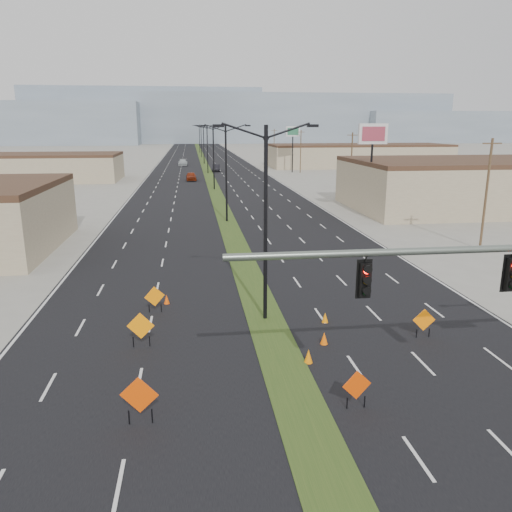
{
  "coord_description": "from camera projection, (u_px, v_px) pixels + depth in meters",
  "views": [
    {
      "loc": [
        -3.67,
        -12.54,
        9.96
      ],
      "look_at": [
        -0.35,
        13.04,
        3.2
      ],
      "focal_mm": 35.0,
      "sensor_mm": 36.0,
      "label": 1
    }
  ],
  "objects": [
    {
      "name": "ground",
      "position": [
        323.0,
        467.0,
        15.01
      ],
      "size": [
        600.0,
        600.0,
        0.0
      ],
      "primitive_type": "plane",
      "color": "gray",
      "rests_on": "ground"
    },
    {
      "name": "road_surface",
      "position": [
        207.0,
        172.0,
        110.94
      ],
      "size": [
        25.0,
        400.0,
        0.02
      ],
      "primitive_type": "cube",
      "color": "black",
      "rests_on": "ground"
    },
    {
      "name": "median_strip",
      "position": [
        207.0,
        172.0,
        110.94
      ],
      "size": [
        2.0,
        400.0,
        0.04
      ],
      "primitive_type": "cube",
      "color": "#254418",
      "rests_on": "ground"
    },
    {
      "name": "building_sw_far",
      "position": [
        36.0,
        169.0,
        91.99
      ],
      "size": [
        30.0,
        14.0,
        4.5
      ],
      "primitive_type": "cube",
      "color": "tan",
      "rests_on": "ground"
    },
    {
      "name": "building_se_near",
      "position": [
        498.0,
        186.0,
        61.71
      ],
      "size": [
        36.0,
        18.0,
        5.5
      ],
      "primitive_type": "cube",
      "color": "tan",
      "rests_on": "ground"
    },
    {
      "name": "building_se_far",
      "position": [
        358.0,
        156.0,
        124.63
      ],
      "size": [
        44.0,
        16.0,
        5.0
      ],
      "primitive_type": "cube",
      "color": "tan",
      "rests_on": "ground"
    },
    {
      "name": "mesa_center",
      "position": [
        261.0,
        119.0,
        304.22
      ],
      "size": [
        220.0,
        50.0,
        28.0
      ],
      "primitive_type": "cube",
      "color": "gray",
      "rests_on": "ground"
    },
    {
      "name": "mesa_east",
      "position": [
        484.0,
        127.0,
        313.32
      ],
      "size": [
        160.0,
        50.0,
        18.0
      ],
      "primitive_type": "cube",
      "color": "gray",
      "rests_on": "ground"
    },
    {
      "name": "mesa_backdrop",
      "position": [
        147.0,
        116.0,
        314.18
      ],
      "size": [
        140.0,
        50.0,
        32.0
      ],
      "primitive_type": "cube",
      "color": "gray",
      "rests_on": "ground"
    },
    {
      "name": "streetlight_0",
      "position": [
        266.0,
        218.0,
        25.15
      ],
      "size": [
        5.15,
        0.24,
        10.02
      ],
      "color": "black",
      "rests_on": "ground"
    },
    {
      "name": "streetlight_1",
      "position": [
        226.0,
        170.0,
        52.01
      ],
      "size": [
        5.15,
        0.24,
        10.02
      ],
      "color": "black",
      "rests_on": "ground"
    },
    {
      "name": "streetlight_2",
      "position": [
        214.0,
        155.0,
        78.87
      ],
      "size": [
        5.15,
        0.24,
        10.02
      ],
      "color": "black",
      "rests_on": "ground"
    },
    {
      "name": "streetlight_3",
      "position": [
        207.0,
        148.0,
        105.73
      ],
      "size": [
        5.15,
        0.24,
        10.02
      ],
      "color": "black",
      "rests_on": "ground"
    },
    {
      "name": "streetlight_4",
      "position": [
        204.0,
        143.0,
        132.59
      ],
      "size": [
        5.15,
        0.24,
        10.02
      ],
      "color": "black",
      "rests_on": "ground"
    },
    {
      "name": "streetlight_5",
      "position": [
        201.0,
        140.0,
        159.44
      ],
      "size": [
        5.15,
        0.24,
        10.02
      ],
      "color": "black",
      "rests_on": "ground"
    },
    {
      "name": "streetlight_6",
      "position": [
        200.0,
        138.0,
        186.3
      ],
      "size": [
        5.15,
        0.24,
        10.02
      ],
      "color": "black",
      "rests_on": "ground"
    },
    {
      "name": "utility_pole_0",
      "position": [
        486.0,
        193.0,
        40.3
      ],
      "size": [
        1.6,
        0.2,
        9.0
      ],
      "color": "#4C3823",
      "rests_on": "ground"
    },
    {
      "name": "utility_pole_1",
      "position": [
        351.0,
        162.0,
        73.87
      ],
      "size": [
        1.6,
        0.2,
        9.0
      ],
      "color": "#4C3823",
      "rests_on": "ground"
    },
    {
      "name": "utility_pole_2",
      "position": [
        301.0,
        151.0,
        107.44
      ],
      "size": [
        1.6,
        0.2,
        9.0
      ],
      "color": "#4C3823",
      "rests_on": "ground"
    },
    {
      "name": "utility_pole_3",
      "position": [
        274.0,
        145.0,
        141.02
      ],
      "size": [
        1.6,
        0.2,
        9.0
      ],
      "color": "#4C3823",
      "rests_on": "ground"
    },
    {
      "name": "car_left",
      "position": [
        191.0,
        176.0,
        92.89
      ],
      "size": [
        1.98,
        4.62,
        1.56
      ],
      "primitive_type": "imported",
      "rotation": [
        0.0,
        0.0,
        0.03
      ],
      "color": "maroon",
      "rests_on": "ground"
    },
    {
      "name": "car_mid",
      "position": [
        216.0,
        168.0,
        111.65
      ],
      "size": [
        1.88,
        4.79,
        1.55
      ],
      "primitive_type": "imported",
      "rotation": [
        0.0,
        0.0,
        -0.05
      ],
      "color": "black",
      "rests_on": "ground"
    },
    {
      "name": "car_far",
      "position": [
        183.0,
        163.0,
        127.23
      ],
      "size": [
        2.31,
        5.49,
        1.58
      ],
      "primitive_type": "imported",
      "rotation": [
        0.0,
        0.0,
        -0.02
      ],
      "color": "#AFB6B9",
      "rests_on": "ground"
    },
    {
      "name": "construction_sign_0",
      "position": [
        141.0,
        327.0,
        22.9
      ],
      "size": [
        1.27,
        0.17,
        1.69
      ],
      "rotation": [
        0.0,
        0.0,
        -0.1
      ],
      "color": "orange",
      "rests_on": "ground"
    },
    {
      "name": "construction_sign_1",
      "position": [
        139.0,
        397.0,
        16.92
      ],
      "size": [
        1.33,
        0.24,
        1.78
      ],
      "rotation": [
        0.0,
        0.0,
        -0.15
      ],
      "color": "#E14204",
      "rests_on": "ground"
    },
    {
      "name": "construction_sign_2",
      "position": [
        155.0,
        297.0,
        27.21
      ],
      "size": [
        1.08,
        0.39,
        1.5
      ],
      "rotation": [
        0.0,
        0.0,
        0.32
      ],
      "color": "orange",
      "rests_on": "ground"
    },
    {
      "name": "construction_sign_3",
      "position": [
        357.0,
        386.0,
        17.91
      ],
      "size": [
        1.12,
        0.21,
        1.5
      ],
      "rotation": [
        0.0,
        0.0,
        0.15
      ],
      "color": "#D93E04",
      "rests_on": "ground"
    },
    {
      "name": "construction_sign_5",
      "position": [
        424.0,
        321.0,
        23.96
      ],
      "size": [
        1.11,
        0.11,
        1.47
      ],
      "rotation": [
        0.0,
        0.0,
        -0.07
      ],
      "color": "orange",
      "rests_on": "ground"
    },
    {
      "name": "cone_0",
      "position": [
        308.0,
        356.0,
        21.51
      ],
      "size": [
        0.41,
        0.41,
        0.63
      ],
      "primitive_type": "cone",
      "rotation": [
        0.0,
        0.0,
        -0.09
      ],
      "color": "orange",
      "rests_on": "ground"
    },
    {
      "name": "cone_1",
      "position": [
        324.0,
        338.0,
        23.35
      ],
      "size": [
        0.41,
        0.41,
        0.61
      ],
      "primitive_type": "cone",
      "rotation": [
        0.0,
        0.0,
        -0.14
      ],
      "color": "#FF6305",
      "rests_on": "ground"
    },
    {
      "name": "cone_2",
      "position": [
        325.0,
        318.0,
        25.94
      ],
      "size": [
        0.43,
        0.43,
        0.56
      ],
      "primitive_type": "cone",
      "rotation": [
        0.0,
        0.0,
        0.35
      ],
      "color": "orange",
      "rests_on": "ground"
    },
    {
      "name": "cone_3",
      "position": [
        167.0,
        299.0,
        28.67
      ],
      "size": [
        0.38,
        0.38,
        0.56
      ],
      "primitive_type": "cone",
      "rotation": [
        0.0,
        0.0,
        -0.13
      ],
      "color": "#F34E05",
      "rests_on": "ground"
    },
    {
      "name": "pole_sign_east_near",
      "position": [
        373.0,
        141.0,
        55.11
      ],
      "size": [
        3.33,
        0.51,
        10.19
      ],
      "rotation": [
        0.0,
        0.0,
        0.04
      ],
      "color": "black",
      "rests_on": "ground"
    },
    {
      "name": "pole_sign_east_far",
      "position": [
        293.0,
        135.0,
        107.34
      ],
      "size": [
        3.2,
        0.94,
        9.8
      ],
      "rotation": [
        0.0,
        0.0,
        0.19
      ],
      "color": "black",
      "rests_on": "ground"
    }
  ]
}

